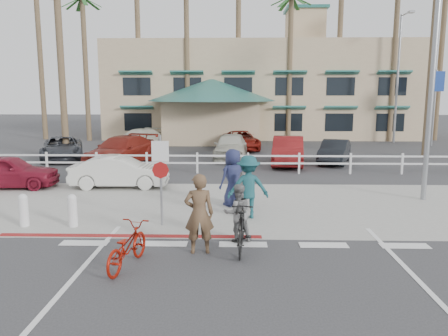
{
  "coord_description": "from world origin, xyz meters",
  "views": [
    {
      "loc": [
        -0.21,
        -9.83,
        3.73
      ],
      "look_at": [
        -0.55,
        3.26,
        1.5
      ],
      "focal_mm": 35.0,
      "sensor_mm": 36.0,
      "label": 1
    }
  ],
  "objects_px": {
    "bike_red": "(127,246)",
    "car_red_compact": "(7,171)",
    "car_white_sedan": "(120,172)",
    "sign_post": "(161,176)",
    "bike_black": "(242,230)"
  },
  "relations": [
    {
      "from": "sign_post",
      "to": "car_white_sedan",
      "type": "relative_size",
      "value": 0.75
    },
    {
      "from": "bike_red",
      "to": "car_red_compact",
      "type": "relative_size",
      "value": 0.46
    },
    {
      "from": "car_white_sedan",
      "to": "car_red_compact",
      "type": "bearing_deg",
      "value": 90.26
    },
    {
      "from": "bike_red",
      "to": "car_white_sedan",
      "type": "bearing_deg",
      "value": -62.06
    },
    {
      "from": "car_white_sedan",
      "to": "car_red_compact",
      "type": "height_order",
      "value": "car_red_compact"
    },
    {
      "from": "car_red_compact",
      "to": "bike_red",
      "type": "bearing_deg",
      "value": -144.81
    },
    {
      "from": "bike_black",
      "to": "car_white_sedan",
      "type": "distance_m",
      "value": 8.61
    },
    {
      "from": "car_red_compact",
      "to": "car_white_sedan",
      "type": "bearing_deg",
      "value": -92.47
    },
    {
      "from": "sign_post",
      "to": "bike_black",
      "type": "xyz_separation_m",
      "value": [
        2.25,
        -2.05,
        -0.9
      ]
    },
    {
      "from": "sign_post",
      "to": "bike_black",
      "type": "relative_size",
      "value": 1.6
    },
    {
      "from": "bike_black",
      "to": "car_white_sedan",
      "type": "relative_size",
      "value": 0.47
    },
    {
      "from": "bike_black",
      "to": "car_red_compact",
      "type": "height_order",
      "value": "car_red_compact"
    },
    {
      "from": "car_white_sedan",
      "to": "bike_black",
      "type": "bearing_deg",
      "value": -148.65
    },
    {
      "from": "sign_post",
      "to": "bike_black",
      "type": "bearing_deg",
      "value": -42.33
    },
    {
      "from": "bike_red",
      "to": "car_red_compact",
      "type": "height_order",
      "value": "car_red_compact"
    }
  ]
}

